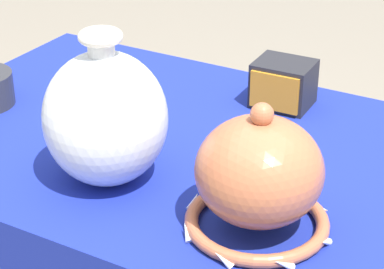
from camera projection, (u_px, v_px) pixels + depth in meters
display_table at (204, 183)px, 1.45m from camera, size 1.27×0.76×0.70m
vase_tall_bulbous at (105, 118)px, 1.28m from camera, size 0.22×0.22×0.28m
vase_dome_bell at (259, 178)px, 1.16m from camera, size 0.24×0.24×0.22m
mosaic_tile_box at (283, 84)px, 1.58m from camera, size 0.12×0.11×0.10m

